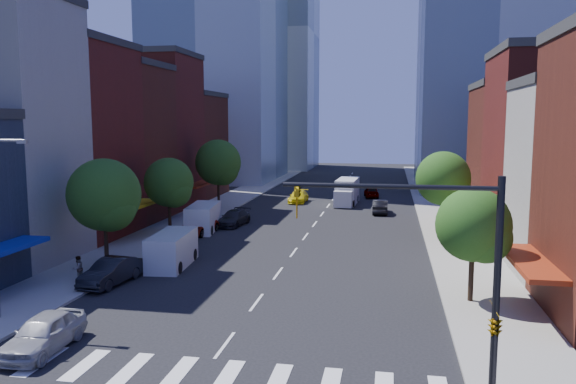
# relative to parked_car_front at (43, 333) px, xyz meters

# --- Properties ---
(ground) EXTENTS (220.00, 220.00, 0.00)m
(ground) POSITION_rel_parked_car_front_xyz_m (7.50, 2.00, -0.80)
(ground) COLOR black
(ground) RESTS_ON ground
(sidewalk_left) EXTENTS (5.00, 120.00, 0.15)m
(sidewalk_left) POSITION_rel_parked_car_front_xyz_m (-5.00, 42.00, -0.73)
(sidewalk_left) COLOR gray
(sidewalk_left) RESTS_ON ground
(sidewalk_right) EXTENTS (5.00, 120.00, 0.15)m
(sidewalk_right) POSITION_rel_parked_car_front_xyz_m (20.00, 42.00, -0.73)
(sidewalk_right) COLOR gray
(sidewalk_right) RESTS_ON ground
(crosswalk) EXTENTS (19.00, 3.00, 0.01)m
(crosswalk) POSITION_rel_parked_car_front_xyz_m (7.50, -1.00, -0.80)
(crosswalk) COLOR silver
(crosswalk) RESTS_ON ground
(bldg_left_2) EXTENTS (12.00, 9.00, 16.00)m
(bldg_left_2) POSITION_rel_parked_car_front_xyz_m (-13.50, 22.50, 7.20)
(bldg_left_2) COLOR #571A14
(bldg_left_2) RESTS_ON ground
(bldg_left_3) EXTENTS (12.00, 8.00, 15.00)m
(bldg_left_3) POSITION_rel_parked_car_front_xyz_m (-13.50, 31.00, 6.70)
(bldg_left_3) COLOR #4B1C12
(bldg_left_3) RESTS_ON ground
(bldg_left_4) EXTENTS (12.00, 9.00, 17.00)m
(bldg_left_4) POSITION_rel_parked_car_front_xyz_m (-13.50, 39.50, 7.70)
(bldg_left_4) COLOR #571A14
(bldg_left_4) RESTS_ON ground
(bldg_left_5) EXTENTS (12.00, 10.00, 13.00)m
(bldg_left_5) POSITION_rel_parked_car_front_xyz_m (-13.50, 49.00, 5.70)
(bldg_left_5) COLOR #4B1C12
(bldg_left_5) RESTS_ON ground
(bldg_right_2) EXTENTS (12.00, 10.00, 15.00)m
(bldg_right_2) POSITION_rel_parked_car_front_xyz_m (28.50, 26.00, 6.70)
(bldg_right_2) COLOR #571A14
(bldg_right_2) RESTS_ON ground
(bldg_right_3) EXTENTS (12.00, 10.00, 13.00)m
(bldg_right_3) POSITION_rel_parked_car_front_xyz_m (28.50, 36.00, 5.70)
(bldg_right_3) COLOR #4B1C12
(bldg_right_3) RESTS_ON ground
(tower_far_w) EXTENTS (18.00, 18.00, 56.00)m
(tower_far_w) POSITION_rel_parked_car_front_xyz_m (-10.50, 97.00, 27.20)
(tower_far_w) COLOR #9EA5AD
(tower_far_w) RESTS_ON ground
(traffic_signal) EXTENTS (7.24, 2.24, 8.00)m
(traffic_signal) POSITION_rel_parked_car_front_xyz_m (17.44, -2.50, 3.35)
(traffic_signal) COLOR black
(traffic_signal) RESTS_ON sidewalk_right
(tree_left_near) EXTENTS (4.80, 4.80, 7.30)m
(tree_left_near) POSITION_rel_parked_car_front_xyz_m (-3.85, 12.92, 4.06)
(tree_left_near) COLOR black
(tree_left_near) RESTS_ON sidewalk_left
(tree_left_mid) EXTENTS (4.20, 4.20, 6.65)m
(tree_left_mid) POSITION_rel_parked_car_front_xyz_m (-3.85, 23.92, 3.72)
(tree_left_mid) COLOR black
(tree_left_mid) RESTS_ON sidewalk_left
(tree_left_far) EXTENTS (5.00, 5.00, 7.75)m
(tree_left_far) POSITION_rel_parked_car_front_xyz_m (-3.85, 37.92, 4.40)
(tree_left_far) COLOR black
(tree_left_far) RESTS_ON sidewalk_left
(tree_right_near) EXTENTS (4.00, 4.00, 6.20)m
(tree_right_near) POSITION_rel_parked_car_front_xyz_m (19.15, 9.92, 3.39)
(tree_right_near) COLOR black
(tree_right_near) RESTS_ON sidewalk_right
(tree_right_far) EXTENTS (4.60, 4.60, 7.20)m
(tree_right_far) POSITION_rel_parked_car_front_xyz_m (19.15, 27.92, 4.06)
(tree_right_far) COLOR black
(tree_right_far) RESTS_ON sidewalk_right
(parked_car_front) EXTENTS (2.02, 4.76, 1.61)m
(parked_car_front) POSITION_rel_parked_car_front_xyz_m (0.00, 0.00, 0.00)
(parked_car_front) COLOR #A2A3A7
(parked_car_front) RESTS_ON ground
(parked_car_second) EXTENTS (2.25, 4.94, 1.57)m
(parked_car_second) POSITION_rel_parked_car_front_xyz_m (-2.00, 9.79, -0.02)
(parked_car_second) COLOR black
(parked_car_second) RESTS_ON ground
(parked_car_third) EXTENTS (2.76, 5.04, 1.34)m
(parked_car_third) POSITION_rel_parked_car_front_xyz_m (-2.00, 25.35, -0.13)
(parked_car_third) COLOR #999999
(parked_car_third) RESTS_ON ground
(parked_car_rear) EXTENTS (2.59, 5.16, 1.44)m
(parked_car_rear) POSITION_rel_parked_car_front_xyz_m (0.00, 29.91, -0.08)
(parked_car_rear) COLOR black
(parked_car_rear) RESTS_ON ground
(cargo_van_near) EXTENTS (2.61, 5.61, 2.32)m
(cargo_van_near) POSITION_rel_parked_car_front_xyz_m (0.01, 14.44, 0.35)
(cargo_van_near) COLOR silver
(cargo_van_near) RESTS_ON ground
(cargo_van_far) EXTENTS (2.97, 5.93, 2.42)m
(cargo_van_far) POSITION_rel_parked_car_front_xyz_m (-1.98, 26.80, 0.40)
(cargo_van_far) COLOR white
(cargo_van_far) RESTS_ON ground
(taxi) EXTENTS (2.07, 4.90, 1.41)m
(taxi) POSITION_rel_parked_car_front_xyz_m (3.60, 46.12, -0.10)
(taxi) COLOR #DAC50B
(taxi) RESTS_ON ground
(traffic_car_oncoming) EXTENTS (1.64, 4.53, 1.49)m
(traffic_car_oncoming) POSITION_rel_parked_car_front_xyz_m (13.58, 39.63, -0.06)
(traffic_car_oncoming) COLOR black
(traffic_car_oncoming) RESTS_ON ground
(traffic_car_far) EXTENTS (2.19, 4.47, 1.47)m
(traffic_car_far) POSITION_rel_parked_car_front_xyz_m (12.22, 52.40, -0.07)
(traffic_car_far) COLOR #999999
(traffic_car_far) RESTS_ON ground
(box_truck) EXTENTS (2.61, 7.54, 3.00)m
(box_truck) POSITION_rel_parked_car_front_xyz_m (9.52, 45.76, 0.61)
(box_truck) COLOR silver
(box_truck) RESTS_ON ground
(pedestrian_far) EXTENTS (0.79, 0.90, 1.54)m
(pedestrian_far) POSITION_rel_parked_car_front_xyz_m (-4.14, 9.69, 0.12)
(pedestrian_far) COLOR #999999
(pedestrian_far) RESTS_ON sidewalk_left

